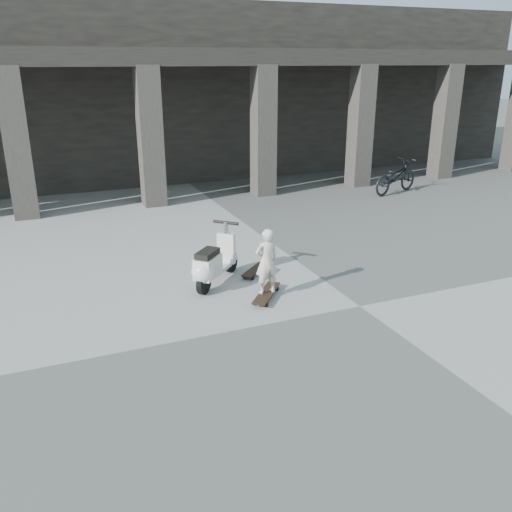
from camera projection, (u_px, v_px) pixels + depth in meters
name	position (u px, v px, depth m)	size (l,w,h in m)	color
ground	(360.00, 306.00, 9.61)	(90.00, 90.00, 0.00)	#4D4D4A
colonnade	(166.00, 90.00, 20.53)	(28.00, 8.82, 6.00)	black
longboard	(266.00, 294.00, 9.93)	(0.87, 0.98, 0.11)	black
skateboard_spare	(255.00, 270.00, 11.05)	(0.79, 0.75, 0.10)	black
child	(267.00, 261.00, 9.72)	(0.44, 0.29, 1.22)	beige
scooter	(211.00, 265.00, 10.25)	(1.26, 1.27, 1.15)	black
bicycle	(396.00, 177.00, 17.62)	(0.72, 2.05, 1.08)	black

